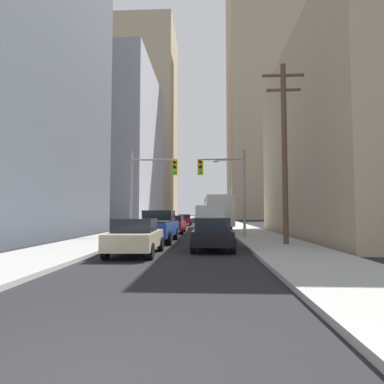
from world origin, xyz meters
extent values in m
cube|color=#9E9E99|center=(-5.07, 50.00, 0.07)|extent=(3.61, 160.00, 0.15)
cube|color=#9E9E99|center=(5.07, 50.00, 0.07)|extent=(3.61, 160.00, 0.15)
cube|color=silver|center=(2.43, 31.36, 1.95)|extent=(2.87, 11.57, 2.90)
cube|color=black|center=(1.17, 31.36, 2.47)|extent=(0.36, 10.58, 0.80)
cube|color=red|center=(1.17, 31.36, 1.37)|extent=(0.36, 10.58, 0.28)
cylinder|color=black|center=(1.25, 35.38, 0.50)|extent=(0.32, 1.00, 1.00)
cylinder|color=black|center=(3.60, 35.38, 0.50)|extent=(0.32, 1.00, 1.00)
cylinder|color=black|center=(1.25, 28.14, 0.50)|extent=(0.32, 1.00, 1.00)
cylinder|color=black|center=(3.60, 28.14, 0.50)|extent=(0.32, 1.00, 1.00)
cube|color=navy|center=(-1.67, 15.91, 0.80)|extent=(2.16, 5.46, 0.80)
cube|color=black|center=(-1.67, 16.88, 1.55)|extent=(1.85, 1.85, 0.70)
cube|color=black|center=(-1.67, 14.56, 1.25)|extent=(1.83, 2.43, 0.10)
cylinder|color=black|center=(-2.63, 17.64, 0.40)|extent=(0.28, 0.80, 0.80)
cylinder|color=black|center=(-0.71, 17.64, 0.40)|extent=(0.28, 0.80, 0.80)
cylinder|color=black|center=(-2.63, 14.18, 0.40)|extent=(0.28, 0.80, 0.80)
cylinder|color=black|center=(-0.71, 14.18, 0.40)|extent=(0.28, 0.80, 0.80)
cube|color=white|center=(1.53, 21.25, 1.31)|extent=(2.04, 5.22, 1.90)
cube|color=black|center=(1.53, 23.85, 1.73)|extent=(1.76, 0.03, 0.60)
cylinder|color=black|center=(0.57, 22.91, 0.36)|extent=(0.24, 0.72, 0.72)
cylinder|color=black|center=(2.49, 22.91, 0.36)|extent=(0.24, 0.72, 0.72)
cylinder|color=black|center=(0.57, 19.58, 0.36)|extent=(0.24, 0.72, 0.72)
cylinder|color=black|center=(2.49, 19.58, 0.36)|extent=(0.24, 0.72, 0.72)
cube|color=#C6B793|center=(-1.64, 10.19, 0.65)|extent=(1.88, 4.23, 0.65)
cube|color=black|center=(-1.64, 10.04, 1.25)|extent=(1.62, 1.93, 0.55)
cylinder|color=black|center=(-2.50, 11.53, 0.32)|extent=(0.22, 0.64, 0.64)
cylinder|color=black|center=(-0.78, 11.53, 0.32)|extent=(0.22, 0.64, 0.64)
cylinder|color=black|center=(-2.50, 8.84, 0.32)|extent=(0.22, 0.64, 0.64)
cylinder|color=black|center=(-0.78, 8.84, 0.32)|extent=(0.22, 0.64, 0.64)
cube|color=black|center=(1.60, 12.13, 0.65)|extent=(1.84, 4.22, 0.65)
cube|color=black|center=(1.60, 11.98, 1.25)|extent=(1.60, 1.92, 0.55)
cylinder|color=black|center=(0.73, 13.47, 0.32)|extent=(0.22, 0.64, 0.64)
cylinder|color=black|center=(2.46, 13.47, 0.32)|extent=(0.22, 0.64, 0.64)
cylinder|color=black|center=(0.73, 10.79, 0.32)|extent=(0.22, 0.64, 0.64)
cylinder|color=black|center=(2.46, 10.79, 0.32)|extent=(0.22, 0.64, 0.64)
cube|color=maroon|center=(-1.54, 24.12, 0.65)|extent=(1.89, 4.24, 0.65)
cube|color=black|center=(-1.54, 23.97, 1.25)|extent=(1.63, 1.93, 0.55)
cylinder|color=black|center=(-2.41, 25.46, 0.32)|extent=(0.22, 0.64, 0.64)
cylinder|color=black|center=(-0.68, 25.46, 0.32)|extent=(0.22, 0.64, 0.64)
cylinder|color=black|center=(-2.41, 22.78, 0.32)|extent=(0.22, 0.64, 0.64)
cylinder|color=black|center=(-0.68, 22.78, 0.32)|extent=(0.22, 0.64, 0.64)
cube|color=maroon|center=(-1.78, 41.42, 0.65)|extent=(1.92, 4.25, 0.65)
cube|color=black|center=(-1.78, 41.27, 1.25)|extent=(1.64, 1.95, 0.55)
cylinder|color=black|center=(-2.64, 42.77, 0.32)|extent=(0.22, 0.64, 0.64)
cylinder|color=black|center=(-0.91, 42.77, 0.32)|extent=(0.22, 0.64, 0.64)
cylinder|color=black|center=(-2.64, 40.08, 0.32)|extent=(0.22, 0.64, 0.64)
cylinder|color=black|center=(-0.91, 40.08, 0.32)|extent=(0.22, 0.64, 0.64)
cylinder|color=gray|center=(-3.86, 18.56, 3.00)|extent=(0.18, 0.18, 6.00)
cylinder|color=gray|center=(-2.36, 18.56, 5.40)|extent=(3.00, 0.12, 0.12)
cube|color=gold|center=(-0.86, 18.56, 4.88)|extent=(0.38, 0.30, 1.05)
sphere|color=black|center=(-0.86, 18.39, 5.21)|extent=(0.24, 0.24, 0.24)
sphere|color=black|center=(-0.86, 18.39, 4.88)|extent=(0.24, 0.24, 0.24)
sphere|color=#19D833|center=(-0.86, 18.39, 4.54)|extent=(0.24, 0.24, 0.24)
cylinder|color=gray|center=(3.86, 18.56, 3.00)|extent=(0.18, 0.18, 6.00)
cylinder|color=gray|center=(2.38, 18.56, 5.40)|extent=(2.96, 0.12, 0.12)
cube|color=gold|center=(0.90, 18.56, 4.88)|extent=(0.38, 0.30, 1.05)
sphere|color=black|center=(0.90, 18.39, 5.21)|extent=(0.24, 0.24, 0.24)
sphere|color=black|center=(0.90, 18.39, 4.88)|extent=(0.24, 0.24, 0.24)
sphere|color=#19D833|center=(0.90, 18.39, 4.54)|extent=(0.24, 0.24, 0.24)
cylinder|color=brown|center=(5.43, 13.72, 4.85)|extent=(0.28, 0.28, 9.69)
cube|color=brown|center=(5.43, 13.72, 9.09)|extent=(2.20, 0.12, 0.12)
cube|color=brown|center=(5.43, 13.72, 8.29)|extent=(1.80, 0.12, 0.12)
cylinder|color=gray|center=(3.96, 30.84, 3.75)|extent=(0.16, 0.16, 7.50)
cylinder|color=gray|center=(3.13, 30.84, 7.30)|extent=(1.66, 0.10, 0.10)
ellipsoid|color=#4C4C51|center=(2.31, 30.84, 7.20)|extent=(0.56, 0.32, 0.20)
cube|color=#93939E|center=(-16.98, 50.50, 12.81)|extent=(18.86, 24.00, 25.63)
cube|color=tan|center=(-17.65, 88.12, 28.03)|extent=(19.19, 18.61, 56.06)
cube|color=tan|center=(20.22, 86.74, 36.43)|extent=(25.10, 22.89, 72.86)
camera|label=1|loc=(1.34, -3.22, 1.77)|focal=30.07mm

